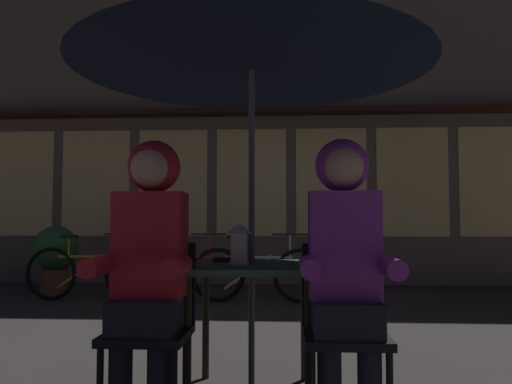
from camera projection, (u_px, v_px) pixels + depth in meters
cafe_table at (252, 282)px, 2.90m from camera, size 0.72×0.72×0.74m
patio_umbrella at (252, 38)px, 2.98m from camera, size 2.10×2.10×2.31m
lantern at (239, 243)px, 2.90m from camera, size 0.11×0.11×0.23m
chair_left at (151, 320)px, 2.55m from camera, size 0.40×0.40×0.87m
chair_right at (344, 322)px, 2.50m from camera, size 0.40×0.40×0.87m
person_left_hooded at (149, 249)px, 2.52m from camera, size 0.45×0.56×1.40m
person_right_hooded at (345, 250)px, 2.46m from camera, size 0.45×0.56×1.40m
shopfront_building at (253, 95)px, 8.44m from camera, size 10.00×0.93×6.20m
bicycle_nearest at (90, 273)px, 6.31m from camera, size 1.68×0.11×0.84m
bicycle_second at (176, 274)px, 6.21m from camera, size 1.67×0.27×0.84m
bicycle_third at (258, 274)px, 6.19m from camera, size 1.68×0.12×0.84m
book at (232, 260)px, 3.09m from camera, size 0.23×0.18×0.02m
potted_plant at (56, 254)px, 6.90m from camera, size 0.60×0.60×0.92m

